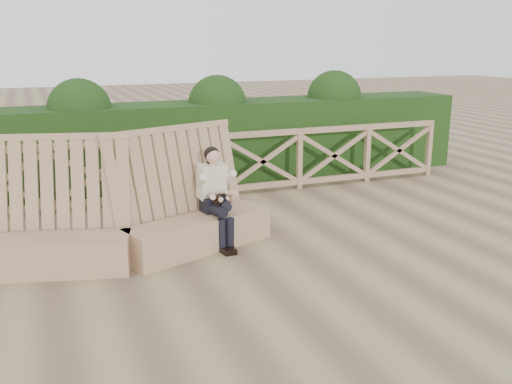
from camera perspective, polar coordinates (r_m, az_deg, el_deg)
name	(u,v)px	position (r m, az deg, el deg)	size (l,w,h in m)	color
ground	(264,277)	(6.60, 0.76, -8.46)	(60.00, 60.00, 0.00)	brown
bench	(123,228)	(7.20, -13.16, -3.53)	(3.95, 1.38, 1.56)	#967255
woman	(216,193)	(7.45, -4.05, -0.06)	(0.40, 0.79, 1.29)	black
guardrail	(184,168)	(9.61, -7.25, 2.39)	(10.10, 0.09, 1.10)	#927255
hedge	(167,145)	(10.72, -8.92, 4.70)	(12.00, 1.20, 1.50)	black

